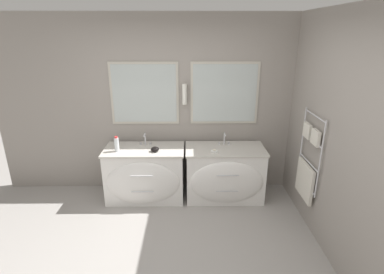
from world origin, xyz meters
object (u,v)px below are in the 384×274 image
Objects in this scene: toiletry_bottle at (117,144)px; amenity_bowl at (155,149)px; vanity_right at (225,174)px; vanity_left at (145,174)px.

toiletry_bottle is 0.53m from amenity_bowl.
vanity_right is at bearing 4.26° from amenity_bowl.
vanity_left is at bearing 9.45° from toiletry_bottle.
vanity_right is at bearing 0.00° from vanity_left.
vanity_left is 0.46m from amenity_bowl.
vanity_right is 1.08m from amenity_bowl.
amenity_bowl is (-0.99, -0.07, 0.42)m from vanity_right.
vanity_right is 1.59m from toiletry_bottle.
vanity_left is at bearing 156.29° from amenity_bowl.
toiletry_bottle is at bearing -170.55° from vanity_left.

